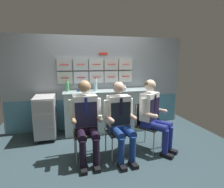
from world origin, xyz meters
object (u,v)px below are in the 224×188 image
Objects in this scene: crew_member_center at (120,117)px; folding_chair_left at (85,126)px; crew_member_left at (86,117)px; folding_chair_center at (117,125)px; crew_member_right at (153,112)px; water_bottle_blue_cap at (96,85)px; service_trolley at (46,116)px; folding_chair_right at (145,121)px; paper_cup_blue at (124,87)px.

folding_chair_left is at bearing 157.42° from crew_member_center.
crew_member_left reaches higher than folding_chair_center.
crew_member_right reaches higher than folding_chair_left.
folding_chair_left is at bearing 174.57° from crew_member_right.
water_bottle_blue_cap is at bearing 73.68° from crew_member_left.
folding_chair_right is at bearing -25.54° from service_trolley.
crew_member_right reaches higher than paper_cup_blue.
crew_member_left is 0.58m from folding_chair_center.
water_bottle_blue_cap is at bearing 127.54° from crew_member_right.
crew_member_left is at bearing -128.60° from paper_cup_blue.
paper_cup_blue is at bearing 69.80° from crew_member_center.
crew_member_right is (1.93, -1.00, 0.23)m from service_trolley.
service_trolley is at bearing 129.40° from folding_chair_left.
folding_chair_left is at bearing -179.33° from folding_chair_right.
crew_member_center is (0.01, -0.16, 0.19)m from folding_chair_center.
folding_chair_center and folding_chair_right have the same top height.
water_bottle_blue_cap is (0.34, 1.15, 0.35)m from crew_member_left.
crew_member_left is 1.55× the size of folding_chair_right.
crew_member_right is 1.45m from water_bottle_blue_cap.
service_trolley is 2.03m from folding_chair_right.
crew_member_center reaches higher than folding_chair_center.
crew_member_left is at bearing -88.23° from folding_chair_left.
service_trolley is 1.59m from folding_chair_center.
folding_chair_left is 1.00× the size of folding_chair_center.
water_bottle_blue_cap reaches higher than service_trolley.
crew_member_center is 1.30m from water_bottle_blue_cap.
crew_member_right is (0.65, 0.12, 0.00)m from crew_member_center.
folding_chair_center is 1.22m from water_bottle_blue_cap.
folding_chair_center is 1.00× the size of folding_chair_right.
crew_member_left is 1.02× the size of crew_member_right.
folding_chair_left is 1.00× the size of folding_chair_right.
paper_cup_blue is (0.52, 1.41, 0.28)m from crew_member_center.
crew_member_center is 1.52m from paper_cup_blue.
folding_chair_right is 10.67× the size of paper_cup_blue.
crew_member_left is 1.25m from water_bottle_blue_cap.
service_trolley is 1.30m from crew_member_left.
folding_chair_right is at bearing 23.77° from crew_member_center.
folding_chair_right is 3.02× the size of water_bottle_blue_cap.
service_trolley is 1.23m from water_bottle_blue_cap.
folding_chair_left and folding_chair_right have the same top height.
folding_chair_center is (0.53, 0.09, -0.21)m from crew_member_left.
folding_chair_center is at bearing -79.67° from water_bottle_blue_cap.
folding_chair_center is at bearing 176.30° from crew_member_right.
water_bottle_blue_cap reaches higher than folding_chair_left.
crew_member_left is at bearing 172.44° from crew_member_center.
crew_member_left is at bearing -54.90° from service_trolley.
folding_chair_right is (1.10, 0.17, -0.21)m from crew_member_left.
folding_chair_center is at bearing -7.54° from folding_chair_left.
crew_member_right is at bearing 10.15° from crew_member_center.
service_trolley is 0.70× the size of crew_member_right.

